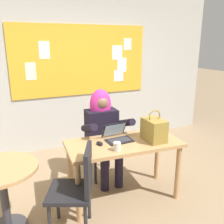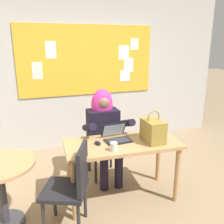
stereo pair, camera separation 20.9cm
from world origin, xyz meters
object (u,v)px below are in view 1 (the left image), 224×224
(computer_mouse, at_px, (100,143))
(coffee_mug, at_px, (117,147))
(chair_at_desk, at_px, (100,140))
(side_table_round, at_px, (3,184))
(handbag, at_px, (154,130))
(chair_spare_by_window, at_px, (78,185))
(person_costumed, at_px, (103,128))
(desk_main, at_px, (124,150))
(laptop, at_px, (117,136))

(computer_mouse, relative_size, coffee_mug, 1.09)
(chair_at_desk, bearing_deg, side_table_round, -62.12)
(computer_mouse, bearing_deg, coffee_mug, -72.50)
(handbag, xyz_separation_m, coffee_mug, (-0.52, -0.09, -0.09))
(coffee_mug, height_order, side_table_round, coffee_mug)
(handbag, distance_m, chair_spare_by_window, 1.09)
(chair_at_desk, height_order, person_costumed, person_costumed)
(desk_main, relative_size, chair_spare_by_window, 1.50)
(chair_at_desk, relative_size, side_table_round, 1.28)
(desk_main, bearing_deg, side_table_round, -179.25)
(computer_mouse, distance_m, side_table_round, 1.07)
(chair_at_desk, relative_size, handbag, 2.40)
(chair_at_desk, distance_m, laptop, 0.63)
(coffee_mug, bearing_deg, computer_mouse, 117.36)
(desk_main, distance_m, coffee_mug, 0.30)
(person_costumed, relative_size, side_table_round, 1.77)
(handbag, bearing_deg, person_costumed, 121.58)
(computer_mouse, bearing_deg, handbag, -21.81)
(handbag, bearing_deg, chair_spare_by_window, -167.51)
(chair_at_desk, distance_m, person_costumed, 0.27)
(laptop, relative_size, side_table_round, 0.44)
(chair_at_desk, bearing_deg, computer_mouse, -21.37)
(handbag, bearing_deg, computer_mouse, 168.04)
(desk_main, relative_size, coffee_mug, 14.46)
(laptop, distance_m, coffee_mug, 0.31)
(handbag, relative_size, chair_spare_by_window, 0.41)
(person_costumed, height_order, laptop, person_costumed)
(chair_at_desk, relative_size, coffee_mug, 9.53)
(person_costumed, distance_m, chair_spare_by_window, 1.08)
(person_costumed, relative_size, computer_mouse, 12.07)
(computer_mouse, relative_size, handbag, 0.28)
(chair_at_desk, height_order, handbag, handbag)
(desk_main, height_order, computer_mouse, computer_mouse)
(laptop, xyz_separation_m, coffee_mug, (-0.14, -0.28, 0.00))
(person_costumed, bearing_deg, laptop, 2.20)
(side_table_round, bearing_deg, desk_main, 0.75)
(desk_main, relative_size, side_table_round, 1.94)
(side_table_round, bearing_deg, chair_spare_by_window, -24.26)
(desk_main, bearing_deg, computer_mouse, 172.55)
(computer_mouse, height_order, side_table_round, computer_mouse)
(chair_at_desk, relative_size, chair_spare_by_window, 0.99)
(desk_main, height_order, person_costumed, person_costumed)
(laptop, distance_m, computer_mouse, 0.26)
(person_costumed, relative_size, handbag, 3.32)
(computer_mouse, bearing_deg, laptop, 3.24)
(desk_main, relative_size, chair_at_desk, 1.52)
(coffee_mug, bearing_deg, side_table_round, 171.83)
(laptop, height_order, handbag, handbag)
(computer_mouse, distance_m, coffee_mug, 0.25)
(laptop, bearing_deg, handbag, -29.21)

